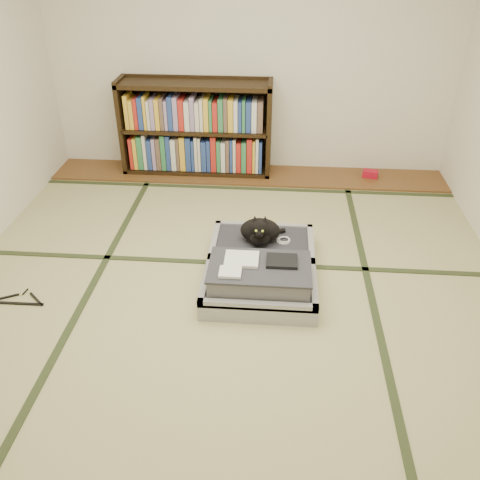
{
  "coord_description": "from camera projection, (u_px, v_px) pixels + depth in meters",
  "views": [
    {
      "loc": [
        0.3,
        -2.8,
        2.24
      ],
      "look_at": [
        0.05,
        0.35,
        0.25
      ],
      "focal_mm": 38.0,
      "sensor_mm": 36.0,
      "label": 1
    }
  ],
  "objects": [
    {
      "name": "cable_coil",
      "position": [
        284.0,
        240.0,
        3.9
      ],
      "size": [
        0.11,
        0.11,
        0.03
      ],
      "color": "white",
      "rests_on": "suitcase"
    },
    {
      "name": "room_shell",
      "position": [
        226.0,
        88.0,
        2.8
      ],
      "size": [
        4.5,
        4.5,
        4.5
      ],
      "color": "white",
      "rests_on": "ground"
    },
    {
      "name": "bookcase",
      "position": [
        196.0,
        130.0,
        5.12
      ],
      "size": [
        1.51,
        0.35,
        0.97
      ],
      "color": "black",
      "rests_on": "wood_strip"
    },
    {
      "name": "floor",
      "position": [
        229.0,
        296.0,
        3.58
      ],
      "size": [
        4.5,
        4.5,
        0.0
      ],
      "primitive_type": "plane",
      "color": "tan",
      "rests_on": "ground"
    },
    {
      "name": "red_item",
      "position": [
        370.0,
        174.0,
        5.18
      ],
      "size": [
        0.17,
        0.12,
        0.07
      ],
      "primitive_type": "cube",
      "rotation": [
        0.0,
        0.0,
        -0.24
      ],
      "color": "#AF0E22",
      "rests_on": "wood_strip"
    },
    {
      "name": "cat",
      "position": [
        260.0,
        231.0,
        3.84
      ],
      "size": [
        0.35,
        0.35,
        0.28
      ],
      "color": "black",
      "rests_on": "suitcase"
    },
    {
      "name": "tatami_borders",
      "position": [
        235.0,
        256.0,
        3.99
      ],
      "size": [
        4.0,
        4.5,
        0.01
      ],
      "color": "#2D381E",
      "rests_on": "ground"
    },
    {
      "name": "wood_strip",
      "position": [
        248.0,
        175.0,
        5.26
      ],
      "size": [
        4.0,
        0.5,
        0.02
      ],
      "primitive_type": "cube",
      "color": "brown",
      "rests_on": "ground"
    },
    {
      "name": "hanger",
      "position": [
        19.0,
        301.0,
        3.52
      ],
      "size": [
        0.38,
        0.18,
        0.01
      ],
      "color": "black",
      "rests_on": "floor"
    },
    {
      "name": "suitcase",
      "position": [
        261.0,
        269.0,
        3.67
      ],
      "size": [
        0.78,
        1.05,
        0.31
      ],
      "color": "#A6A5AA",
      "rests_on": "floor"
    }
  ]
}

